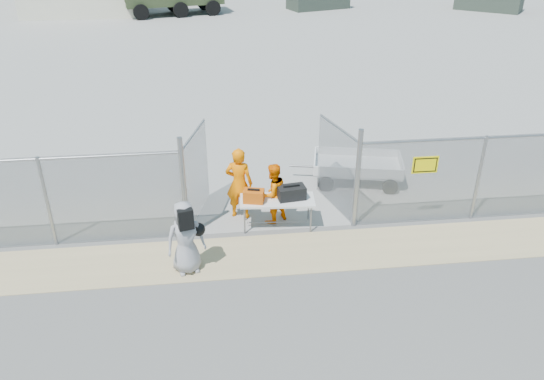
{
  "coord_description": "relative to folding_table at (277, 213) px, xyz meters",
  "views": [
    {
      "loc": [
        -1.27,
        -8.71,
        6.82
      ],
      "look_at": [
        0.0,
        2.0,
        1.1
      ],
      "focal_mm": 35.0,
      "sensor_mm": 36.0,
      "label": 1
    }
  ],
  "objects": [
    {
      "name": "orange_bag",
      "position": [
        -0.56,
        -0.04,
        0.52
      ],
      "size": [
        0.53,
        0.42,
        0.29
      ],
      "primitive_type": "cube",
      "rotation": [
        0.0,
        0.0,
        -0.24
      ],
      "color": "#CA530C",
      "rests_on": "folding_table"
    },
    {
      "name": "dirt_strip",
      "position": [
        -0.15,
        -1.18,
        -0.37
      ],
      "size": [
        44.0,
        1.6,
        0.01
      ],
      "primitive_type": "cube",
      "color": "tan",
      "rests_on": "ground"
    },
    {
      "name": "ground",
      "position": [
        -0.15,
        -2.18,
        -0.37
      ],
      "size": [
        160.0,
        160.0,
        0.0
      ],
      "primitive_type": "plane",
      "color": "#4D4D4D"
    },
    {
      "name": "visitor",
      "position": [
        -2.11,
        -1.53,
        0.45
      ],
      "size": [
        0.91,
        0.71,
        1.64
      ],
      "primitive_type": "imported",
      "rotation": [
        0.0,
        0.0,
        0.26
      ],
      "color": "gray",
      "rests_on": "ground"
    },
    {
      "name": "folding_table",
      "position": [
        0.0,
        0.0,
        0.0
      ],
      "size": [
        1.81,
        0.88,
        0.75
      ],
      "primitive_type": null,
      "rotation": [
        0.0,
        0.0,
        -0.08
      ],
      "color": "silver",
      "rests_on": "ground"
    },
    {
      "name": "utility_trailer",
      "position": [
        2.54,
        2.16,
        0.01
      ],
      "size": [
        3.43,
        2.27,
        0.76
      ],
      "primitive_type": null,
      "rotation": [
        0.0,
        0.0,
        -0.22
      ],
      "color": "silver",
      "rests_on": "ground"
    },
    {
      "name": "security_worker_right",
      "position": [
        -0.08,
        0.27,
        0.39
      ],
      "size": [
        0.94,
        0.88,
        1.53
      ],
      "primitive_type": "imported",
      "rotation": [
        0.0,
        0.0,
        3.69
      ],
      "color": "#FF7500",
      "rests_on": "ground"
    },
    {
      "name": "security_worker_left",
      "position": [
        -0.86,
        0.58,
        0.55
      ],
      "size": [
        0.78,
        0.62,
        1.85
      ],
      "primitive_type": "imported",
      "rotation": [
        0.0,
        0.0,
        2.85
      ],
      "color": "#FF7500",
      "rests_on": "ground"
    },
    {
      "name": "black_duffel",
      "position": [
        0.34,
        0.01,
        0.53
      ],
      "size": [
        0.69,
        0.46,
        0.31
      ],
      "primitive_type": "cube",
      "rotation": [
        0.0,
        0.0,
        0.13
      ],
      "color": "black",
      "rests_on": "folding_table"
    },
    {
      "name": "chain_link_fence",
      "position": [
        -0.15,
        -0.18,
        0.73
      ],
      "size": [
        40.0,
        0.2,
        2.2
      ],
      "primitive_type": null,
      "color": "gray",
      "rests_on": "ground"
    }
  ]
}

